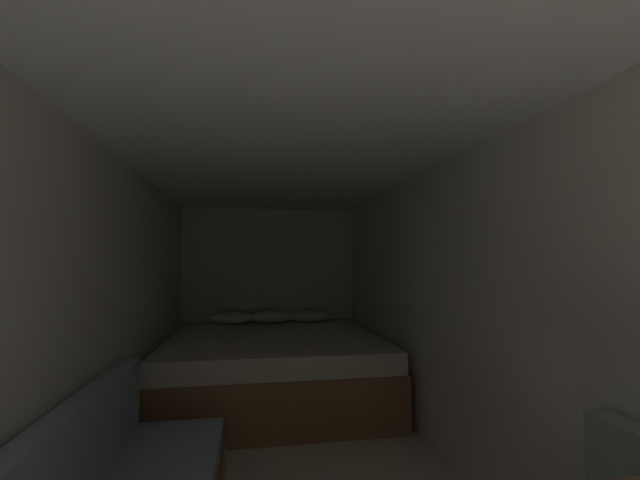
{
  "coord_description": "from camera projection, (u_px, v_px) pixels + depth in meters",
  "views": [
    {
      "loc": [
        -0.22,
        -0.3,
        1.39
      ],
      "look_at": [
        0.28,
        2.66,
        1.56
      ],
      "focal_mm": 22.27,
      "sensor_mm": 36.0,
      "label": 1
    }
  ],
  "objects": [
    {
      "name": "wall_right",
      "position": [
        459.0,
        314.0,
        2.65
      ],
      "size": [
        0.05,
        5.44,
        2.09
      ],
      "primitive_type": "cube",
      "color": "silver",
      "rests_on": "ground"
    },
    {
      "name": "wall_back",
      "position": [
        270.0,
        289.0,
        5.16
      ],
      "size": [
        2.33,
        0.05,
        2.09
      ],
      "primitive_type": "cube",
      "color": "silver",
      "rests_on": "ground"
    },
    {
      "name": "wall_left",
      "position": [
        90.0,
        323.0,
        2.27
      ],
      "size": [
        0.05,
        5.44,
        2.09
      ],
      "primitive_type": "cube",
      "color": "silver",
      "rests_on": "ground"
    },
    {
      "name": "bed",
      "position": [
        274.0,
        366.0,
        4.05
      ],
      "size": [
        2.11,
        2.05,
        0.8
      ],
      "color": "olive",
      "rests_on": "ground"
    },
    {
      "name": "ceiling_slab",
      "position": [
        290.0,
        148.0,
        2.52
      ],
      "size": [
        2.33,
        5.44,
        0.05
      ],
      "primitive_type": "cube",
      "color": "white",
      "rests_on": "wall_left"
    }
  ]
}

